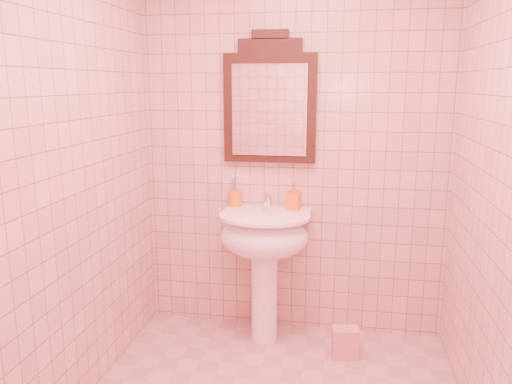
% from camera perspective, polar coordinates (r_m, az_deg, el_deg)
% --- Properties ---
extents(back_wall, '(2.00, 0.02, 2.50)m').
position_cam_1_polar(back_wall, '(3.28, 4.34, 4.88)').
color(back_wall, '#D9A697').
rests_on(back_wall, floor).
extents(pedestal_sink, '(0.58, 0.58, 0.86)m').
position_cam_1_polar(pedestal_sink, '(3.21, 0.97, -6.05)').
color(pedestal_sink, white).
rests_on(pedestal_sink, floor).
extents(faucet, '(0.04, 0.16, 0.11)m').
position_cam_1_polar(faucet, '(3.27, 1.35, -1.00)').
color(faucet, white).
rests_on(faucet, pedestal_sink).
extents(mirror, '(0.60, 0.06, 0.83)m').
position_cam_1_polar(mirror, '(3.25, 1.58, 10.18)').
color(mirror, black).
rests_on(mirror, back_wall).
extents(toothbrush_cup, '(0.09, 0.09, 0.20)m').
position_cam_1_polar(toothbrush_cup, '(3.35, -2.42, -0.72)').
color(toothbrush_cup, orange).
rests_on(toothbrush_cup, pedestal_sink).
extents(soap_dispenser, '(0.10, 0.10, 0.18)m').
position_cam_1_polar(soap_dispenser, '(3.25, 4.34, -0.51)').
color(soap_dispenser, orange).
rests_on(soap_dispenser, pedestal_sink).
extents(towel, '(0.17, 0.12, 0.19)m').
position_cam_1_polar(towel, '(3.28, 10.17, -16.59)').
color(towel, tan).
rests_on(towel, floor).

